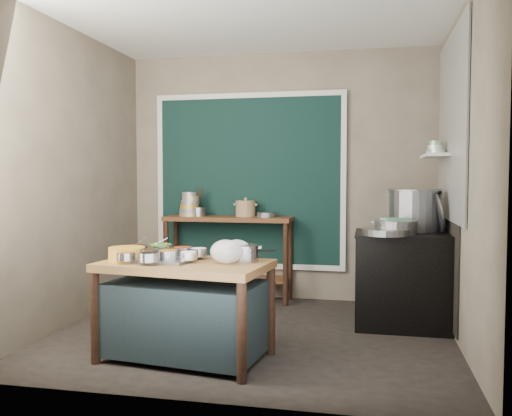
% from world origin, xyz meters
% --- Properties ---
extents(floor, '(3.50, 3.00, 0.02)m').
position_xyz_m(floor, '(0.00, 0.00, -0.01)').
color(floor, '#2A2420').
rests_on(floor, ground).
extents(back_wall, '(3.50, 0.02, 2.80)m').
position_xyz_m(back_wall, '(0.00, 1.51, 1.40)').
color(back_wall, '#7A715E').
rests_on(back_wall, floor).
extents(left_wall, '(0.02, 3.00, 2.80)m').
position_xyz_m(left_wall, '(-1.76, 0.00, 1.40)').
color(left_wall, '#7A715E').
rests_on(left_wall, floor).
extents(right_wall, '(0.02, 3.00, 2.80)m').
position_xyz_m(right_wall, '(1.76, 0.00, 1.40)').
color(right_wall, '#7A715E').
rests_on(right_wall, floor).
extents(ceiling, '(3.50, 3.00, 0.02)m').
position_xyz_m(ceiling, '(0.00, 0.00, 2.81)').
color(ceiling, '#7A715E').
rests_on(ceiling, back_wall).
extents(curtain_panel, '(2.10, 0.02, 1.90)m').
position_xyz_m(curtain_panel, '(-0.35, 1.47, 1.35)').
color(curtain_panel, black).
rests_on(curtain_panel, back_wall).
extents(curtain_frame, '(2.22, 0.03, 2.02)m').
position_xyz_m(curtain_frame, '(-0.35, 1.46, 1.35)').
color(curtain_frame, beige).
rests_on(curtain_frame, back_wall).
extents(tile_panel, '(0.02, 1.70, 1.70)m').
position_xyz_m(tile_panel, '(1.74, 0.55, 1.85)').
color(tile_panel, '#B2B2AA').
rests_on(tile_panel, right_wall).
extents(soot_patch, '(0.01, 1.30, 1.30)m').
position_xyz_m(soot_patch, '(1.74, 0.65, 0.70)').
color(soot_patch, black).
rests_on(soot_patch, right_wall).
extents(wall_shelf, '(0.22, 0.70, 0.03)m').
position_xyz_m(wall_shelf, '(1.63, 0.85, 1.60)').
color(wall_shelf, beige).
rests_on(wall_shelf, right_wall).
extents(prep_table, '(1.33, 0.88, 0.75)m').
position_xyz_m(prep_table, '(-0.35, -0.75, 0.38)').
color(prep_table, brown).
rests_on(prep_table, floor).
extents(back_counter, '(1.45, 0.40, 0.95)m').
position_xyz_m(back_counter, '(-0.55, 1.28, 0.47)').
color(back_counter, '#5D2F1A').
rests_on(back_counter, floor).
extents(stove_block, '(0.90, 0.68, 0.85)m').
position_xyz_m(stove_block, '(1.35, 0.55, 0.42)').
color(stove_block, black).
rests_on(stove_block, floor).
extents(stove_top, '(0.92, 0.69, 0.03)m').
position_xyz_m(stove_top, '(1.35, 0.55, 0.86)').
color(stove_top, black).
rests_on(stove_top, stove_block).
extents(condiment_tray, '(0.60, 0.46, 0.02)m').
position_xyz_m(condiment_tray, '(-0.58, -0.74, 0.76)').
color(condiment_tray, gray).
rests_on(condiment_tray, prep_table).
extents(condiment_bowls, '(0.70, 0.56, 0.08)m').
position_xyz_m(condiment_bowls, '(-0.60, -0.72, 0.81)').
color(condiment_bowls, silver).
rests_on(condiment_bowls, condiment_tray).
extents(yellow_basin, '(0.36, 0.36, 0.11)m').
position_xyz_m(yellow_basin, '(-0.80, -0.81, 0.80)').
color(yellow_basin, '#B97C21').
rests_on(yellow_basin, prep_table).
extents(saucepan, '(0.31, 0.31, 0.13)m').
position_xyz_m(saucepan, '(0.09, -0.64, 0.81)').
color(saucepan, gray).
rests_on(saucepan, prep_table).
extents(plastic_bag_a, '(0.25, 0.21, 0.18)m').
position_xyz_m(plastic_bag_a, '(-0.02, -0.77, 0.84)').
color(plastic_bag_a, white).
rests_on(plastic_bag_a, prep_table).
extents(plastic_bag_b, '(0.27, 0.26, 0.16)m').
position_xyz_m(plastic_bag_b, '(0.02, -0.60, 0.83)').
color(plastic_bag_b, white).
rests_on(plastic_bag_b, prep_table).
extents(bowl_stack, '(0.24, 0.24, 0.28)m').
position_xyz_m(bowl_stack, '(-0.99, 1.25, 1.07)').
color(bowl_stack, tan).
rests_on(bowl_stack, back_counter).
extents(utensil_cup, '(0.20, 0.20, 0.10)m').
position_xyz_m(utensil_cup, '(-0.89, 1.26, 1.00)').
color(utensil_cup, gray).
rests_on(utensil_cup, back_counter).
extents(ceramic_crock, '(0.28, 0.28, 0.16)m').
position_xyz_m(ceramic_crock, '(-0.35, 1.31, 1.03)').
color(ceramic_crock, '#937050').
rests_on(ceramic_crock, back_counter).
extents(wide_bowl, '(0.24, 0.24, 0.05)m').
position_xyz_m(wide_bowl, '(-0.10, 1.26, 0.98)').
color(wide_bowl, gray).
rests_on(wide_bowl, back_counter).
extents(stock_pot, '(0.59, 0.59, 0.40)m').
position_xyz_m(stock_pot, '(1.44, 0.73, 1.08)').
color(stock_pot, gray).
rests_on(stock_pot, stove_top).
extents(pot_lid, '(0.13, 0.40, 0.38)m').
position_xyz_m(pot_lid, '(1.64, 0.63, 1.07)').
color(pot_lid, gray).
rests_on(pot_lid, stove_top).
extents(steamer, '(0.40, 0.40, 0.13)m').
position_xyz_m(steamer, '(1.25, 0.36, 0.94)').
color(steamer, gray).
rests_on(steamer, stove_top).
extents(green_cloth, '(0.28, 0.24, 0.02)m').
position_xyz_m(green_cloth, '(1.25, 0.36, 1.02)').
color(green_cloth, '#4F9269').
rests_on(green_cloth, steamer).
extents(shallow_pan, '(0.53, 0.53, 0.06)m').
position_xyz_m(shallow_pan, '(1.16, 0.28, 0.91)').
color(shallow_pan, gray).
rests_on(shallow_pan, stove_top).
extents(shelf_bowl_stack, '(0.15, 0.15, 0.12)m').
position_xyz_m(shelf_bowl_stack, '(1.63, 0.77, 1.67)').
color(shelf_bowl_stack, silver).
rests_on(shelf_bowl_stack, wall_shelf).
extents(shelf_bowl_green, '(0.15, 0.15, 0.05)m').
position_xyz_m(shelf_bowl_green, '(1.63, 1.00, 1.64)').
color(shelf_bowl_green, gray).
rests_on(shelf_bowl_green, wall_shelf).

